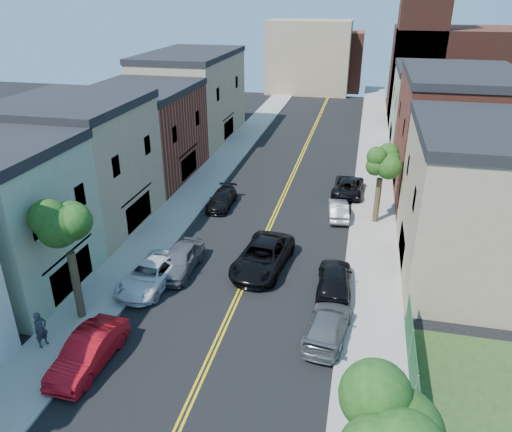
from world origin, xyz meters
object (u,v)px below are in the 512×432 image
Objects in this scene: pedestrian_right at (384,401)px; black_car_left at (222,199)px; silver_car_right at (338,209)px; grey_car_right at (328,325)px; black_suv_lane at (263,257)px; dark_car_right_far at (348,186)px; white_pickup at (150,275)px; grey_car_left at (180,259)px; black_car_right at (334,280)px; red_sedan at (88,352)px; pedestrian_left at (41,329)px.

black_car_left is at bearing -63.34° from pedestrian_right.
grey_car_right is at bearing 84.85° from silver_car_right.
black_suv_lane is (-4.74, 5.98, 0.15)m from grey_car_right.
dark_car_right_far is at bearing -83.18° from grey_car_right.
grey_car_left reaches higher than white_pickup.
grey_car_left is 0.99× the size of black_car_right.
black_car_right is 5.04m from black_suv_lane.
white_pickup is 1.10× the size of grey_car_left.
white_pickup is 1.09× the size of grey_car_right.
dark_car_right_far is (0.50, 5.21, 0.08)m from silver_car_right.
grey_car_right is at bearing 25.31° from red_sedan.
red_sedan is at bearing 68.15° from dark_car_right_far.
grey_car_right is 14.98m from silver_car_right.
pedestrian_left reaches higher than pedestrian_right.
white_pickup is at bearing 6.92° from black_car_right.
red_sedan is at bearing -96.29° from grey_car_left.
black_car_left is 18.10m from grey_car_right.
pedestrian_right is (13.75, -7.34, 0.19)m from white_pickup.
red_sedan is at bearing 54.81° from silver_car_right.
white_pickup is at bearing 42.86° from silver_car_right.
pedestrian_left reaches higher than silver_car_right.
grey_car_right is 0.91× the size of dark_car_right_far.
dark_car_right_far is (0.00, 20.18, 0.04)m from grey_car_right.
grey_car_right is at bearing -23.67° from grey_car_left.
dark_car_right_far is at bearing -102.50° from silver_car_right.
black_suv_lane reaches higher than black_car_right.
black_car_left is 14.76m from black_car_right.
black_car_right is (0.00, 4.27, 0.13)m from grey_car_right.
black_car_left is 19.39m from pedestrian_left.
dark_car_right_far is (11.00, 24.84, -0.06)m from red_sedan.
black_suv_lane is (-4.74, 1.72, 0.02)m from black_car_right.
black_car_right is 3.17× the size of pedestrian_right.
black_car_left is (0.87, 12.49, -0.10)m from white_pickup.
grey_car_left is at bearing -17.82° from grey_car_right.
pedestrian_right is (3.25, -19.82, 0.26)m from silver_car_right.
grey_car_left is 0.90× the size of dark_car_right_far.
black_suv_lane is (5.40, -9.01, 0.22)m from black_car_left.
black_car_right is at bearing -79.55° from pedestrian_right.
white_pickup is 0.99× the size of dark_car_right_far.
dark_car_right_far reaches higher than grey_car_right.
white_pickup is at bearing -7.59° from pedestrian_left.
black_suv_lane is (-4.24, -8.99, 0.19)m from silver_car_right.
pedestrian_right reaches higher than red_sedan.
grey_car_left is at bearing -42.97° from pedestrian_right.
red_sedan is 13.75m from pedestrian_right.
silver_car_right is 9.94m from black_suv_lane.
grey_car_left is 0.78× the size of black_suv_lane.
silver_car_right is at bearing 55.02° from white_pickup.
red_sedan is at bearing -84.89° from white_pickup.
black_car_left is at bearing 89.80° from red_sedan.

